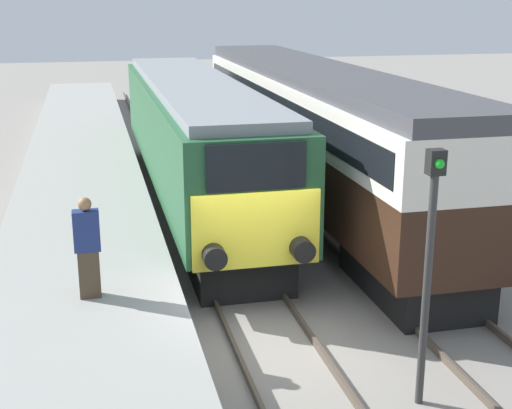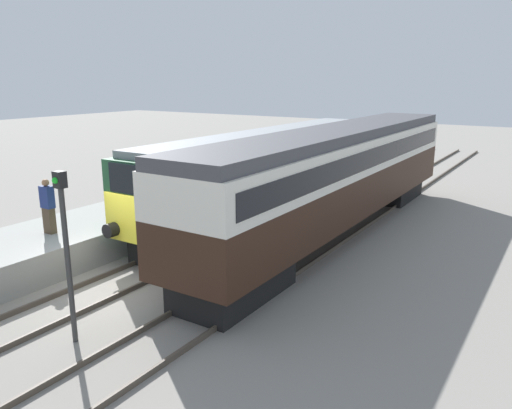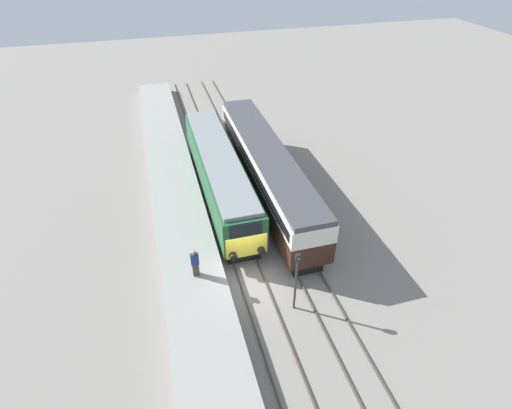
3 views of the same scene
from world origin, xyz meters
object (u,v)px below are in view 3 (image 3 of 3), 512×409
(person_on_platform, at_px, (195,263))
(signal_post, at_px, (296,278))
(locomotive, at_px, (219,172))
(passenger_carriage, at_px, (267,167))

(person_on_platform, height_order, signal_post, signal_post)
(locomotive, relative_size, passenger_carriage, 0.90)
(locomotive, distance_m, signal_post, 11.72)
(signal_post, bearing_deg, locomotive, 98.34)
(locomotive, height_order, person_on_platform, locomotive)
(locomotive, xyz_separation_m, signal_post, (1.70, -11.60, 0.24))
(passenger_carriage, distance_m, person_on_platform, 10.29)
(passenger_carriage, xyz_separation_m, signal_post, (-1.70, -10.85, -0.12))
(passenger_carriage, bearing_deg, person_on_platform, -129.36)
(person_on_platform, bearing_deg, locomotive, 70.28)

